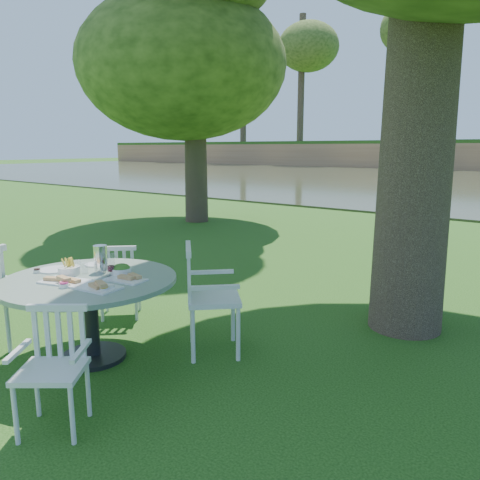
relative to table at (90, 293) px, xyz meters
name	(u,v)px	position (x,y,z in m)	size (l,w,h in m)	color
ground	(229,319)	(0.32, 1.50, -0.61)	(140.00, 140.00, 0.00)	#143B0C
table	(90,293)	(0.00, 0.00, 0.00)	(1.49, 1.49, 0.74)	black
chair_ne	(203,291)	(0.68, 0.70, -0.03)	(0.69, 0.69, 0.99)	silver
chair_nw	(119,276)	(-0.62, 0.78, -0.12)	(0.57, 0.57, 0.83)	silver
chair_se	(55,357)	(0.67, -0.74, -0.14)	(0.56, 0.55, 0.81)	silver
tableware	(92,270)	(-0.05, 0.06, 0.18)	(1.13, 0.80, 0.24)	white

